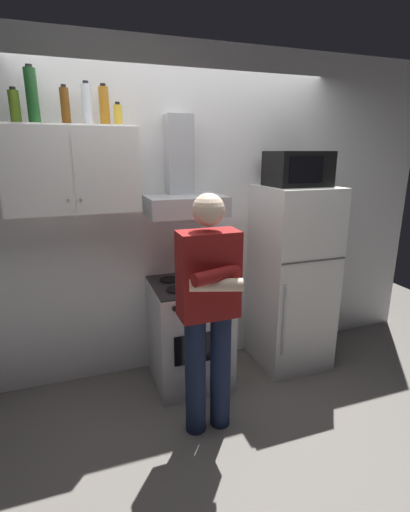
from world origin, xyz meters
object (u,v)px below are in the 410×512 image
(bottle_wine_green, at_px, (32,96))
(bottle_spice_jar, at_px, (118,115))
(upper_cabinet, at_px, (72,170))
(person_standing, at_px, (209,309))
(refrigerator, at_px, (292,278))
(bottle_beer_brown, at_px, (65,106))
(stove_oven, at_px, (189,332))
(range_hood, at_px, (183,189))
(microwave, at_px, (298,169))
(bottle_vodka_clear, at_px, (87,105))
(cooking_pot, at_px, (209,277))
(bottle_liquor_amber, at_px, (104,106))
(bottle_olive_oil, at_px, (15,107))

(bottle_wine_green, distance_m, bottle_spice_jar, 0.55)
(upper_cabinet, bearing_deg, person_standing, -44.26)
(refrigerator, height_order, bottle_beer_brown, bottle_beer_brown)
(stove_oven, bearing_deg, range_hood, 90.00)
(range_hood, distance_m, refrigerator, 1.25)
(upper_cabinet, relative_size, bottle_wine_green, 2.55)
(person_standing, height_order, bottle_beer_brown, bottle_beer_brown)
(stove_oven, distance_m, microwave, 1.62)
(range_hood, bearing_deg, stove_oven, -90.00)
(bottle_spice_jar, bearing_deg, bottle_vodka_clear, 172.08)
(cooking_pot, height_order, bottle_vodka_clear, bottle_vodka_clear)
(range_hood, relative_size, person_standing, 0.46)
(bottle_liquor_amber, bearing_deg, refrigerator, -6.20)
(bottle_wine_green, height_order, bottle_liquor_amber, bottle_wine_green)
(bottle_liquor_amber, bearing_deg, microwave, -5.51)
(bottle_olive_oil, xyz_separation_m, bottle_vodka_clear, (0.45, 0.02, 0.03))
(stove_oven, bearing_deg, bottle_liquor_amber, 163.42)
(refrigerator, distance_m, microwave, 0.94)
(upper_cabinet, bearing_deg, microwave, -3.48)
(bottle_wine_green, relative_size, bottle_beer_brown, 1.37)
(refrigerator, height_order, cooking_pot, refrigerator)
(stove_oven, bearing_deg, person_standing, -94.72)
(bottle_liquor_amber, bearing_deg, bottle_vodka_clear, -178.77)
(microwave, relative_size, bottle_vodka_clear, 1.68)
(upper_cabinet, height_order, cooking_pot, upper_cabinet)
(microwave, height_order, bottle_liquor_amber, bottle_liquor_amber)
(bottle_olive_oil, distance_m, bottle_beer_brown, 0.31)
(cooking_pot, xyz_separation_m, bottle_wine_green, (-1.13, 0.21, 1.28))
(stove_oven, xyz_separation_m, bottle_beer_brown, (-0.81, 0.16, 1.74))
(stove_oven, bearing_deg, bottle_olive_oil, 172.91)
(stove_oven, relative_size, range_hood, 1.17)
(stove_oven, distance_m, bottle_liquor_amber, 1.84)
(cooking_pot, bearing_deg, refrigerator, 8.32)
(refrigerator, relative_size, bottle_beer_brown, 6.24)
(refrigerator, height_order, microwave, microwave)
(bottle_vodka_clear, bearing_deg, stove_oven, -13.67)
(range_hood, height_order, bottle_spice_jar, bottle_spice_jar)
(stove_oven, distance_m, person_standing, 0.77)
(stove_oven, relative_size, bottle_wine_green, 2.48)
(bottle_beer_brown, bearing_deg, bottle_spice_jar, -4.93)
(person_standing, relative_size, bottle_liquor_amber, 5.95)
(microwave, relative_size, person_standing, 0.29)
(cooking_pot, relative_size, bottle_olive_oil, 1.29)
(refrigerator, bearing_deg, microwave, 90.90)
(upper_cabinet, bearing_deg, cooking_pot, -14.73)
(bottle_olive_oil, height_order, bottle_beer_brown, bottle_beer_brown)
(range_hood, bearing_deg, bottle_spice_jar, 179.17)
(stove_oven, bearing_deg, upper_cabinet, 171.10)
(person_standing, bearing_deg, range_hood, 86.09)
(bottle_liquor_amber, xyz_separation_m, bottle_beer_brown, (-0.26, -0.00, -0.01))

